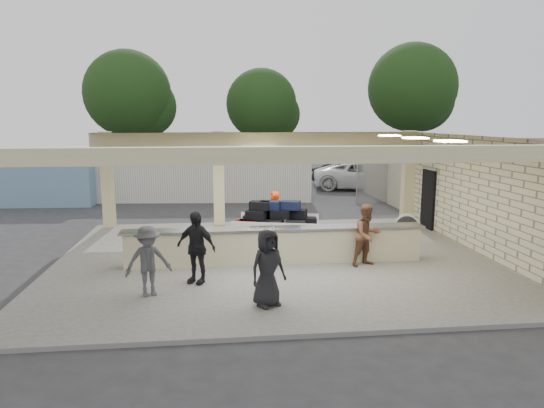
{
  "coord_description": "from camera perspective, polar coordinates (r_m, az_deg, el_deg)",
  "views": [
    {
      "loc": [
        -1.5,
        -13.18,
        3.95
      ],
      "look_at": [
        0.07,
        1.0,
        1.47
      ],
      "focal_mm": 32.0,
      "sensor_mm": 36.0,
      "label": 1
    }
  ],
  "objects": [
    {
      "name": "tree_left",
      "position": [
        37.88,
        -16.07,
        11.97
      ],
      "size": [
        6.6,
        6.3,
        9.0
      ],
      "color": "#382619",
      "rests_on": "ground"
    },
    {
      "name": "passenger_b",
      "position": [
        11.67,
        -8.94,
        -5.05
      ],
      "size": [
        1.07,
        0.82,
        1.74
      ],
      "primitive_type": "imported",
      "rotation": [
        0.0,
        0.0,
        -0.5
      ],
      "color": "black",
      "rests_on": "pavilion"
    },
    {
      "name": "ground",
      "position": [
        13.84,
        0.16,
        -6.72
      ],
      "size": [
        120.0,
        120.0,
        0.0
      ],
      "primitive_type": "plane",
      "color": "#2C2C2E",
      "rests_on": "ground"
    },
    {
      "name": "car_white_a",
      "position": [
        28.33,
        10.73,
        3.29
      ],
      "size": [
        6.0,
        3.89,
        1.58
      ],
      "primitive_type": "imported",
      "rotation": [
        0.0,
        0.0,
        1.33
      ],
      "color": "white",
      "rests_on": "ground"
    },
    {
      "name": "baggage_counter",
      "position": [
        13.2,
        0.41,
        -4.9
      ],
      "size": [
        8.2,
        0.58,
        0.98
      ],
      "color": "beige",
      "rests_on": "pavilion"
    },
    {
      "name": "fence",
      "position": [
        25.62,
        22.95,
        2.59
      ],
      "size": [
        12.06,
        0.06,
        2.03
      ],
      "color": "gray",
      "rests_on": "ground"
    },
    {
      "name": "container_white",
      "position": [
        24.64,
        -9.93,
        3.6
      ],
      "size": [
        12.35,
        3.39,
        2.64
      ],
      "primitive_type": "cube",
      "rotation": [
        0.0,
        0.0,
        -0.08
      ],
      "color": "silver",
      "rests_on": "ground"
    },
    {
      "name": "passenger_d",
      "position": [
        10.15,
        -0.52,
        -7.51
      ],
      "size": [
        0.86,
        0.66,
        1.64
      ],
      "primitive_type": "imported",
      "rotation": [
        0.0,
        0.0,
        0.47
      ],
      "color": "black",
      "rests_on": "pavilion"
    },
    {
      "name": "pavilion",
      "position": [
        14.19,
        0.72,
        -0.7
      ],
      "size": [
        12.01,
        10.0,
        3.55
      ],
      "color": "#5F5C58",
      "rests_on": "ground"
    },
    {
      "name": "luggage_cart",
      "position": [
        14.66,
        0.37,
        -2.11
      ],
      "size": [
        2.78,
        2.1,
        1.45
      ],
      "rotation": [
        0.0,
        0.0,
        -0.25
      ],
      "color": "silver",
      "rests_on": "pavilion"
    },
    {
      "name": "tree_right",
      "position": [
        41.54,
        16.48,
        12.6
      ],
      "size": [
        7.2,
        7.0,
        10.0
      ],
      "color": "#382619",
      "rests_on": "ground"
    },
    {
      "name": "passenger_c",
      "position": [
        11.05,
        -14.36,
        -6.53
      ],
      "size": [
        1.08,
        0.69,
        1.58
      ],
      "primitive_type": "imported",
      "rotation": [
        0.0,
        0.0,
        0.36
      ],
      "color": "#444548",
      "rests_on": "pavilion"
    },
    {
      "name": "baggage_handler",
      "position": [
        15.07,
        0.2,
        -1.67
      ],
      "size": [
        0.35,
        0.62,
        1.68
      ],
      "primitive_type": "imported",
      "rotation": [
        0.0,
        0.0,
        4.68
      ],
      "color": "red",
      "rests_on": "pavilion"
    },
    {
      "name": "adjacent_building",
      "position": [
        25.77,
        19.03,
        4.1
      ],
      "size": [
        6.0,
        8.0,
        3.2
      ],
      "primitive_type": "cube",
      "color": "#B3B18E",
      "rests_on": "ground"
    },
    {
      "name": "car_dark",
      "position": [
        30.07,
        8.96,
        3.55
      ],
      "size": [
        4.43,
        3.32,
        1.41
      ],
      "primitive_type": "imported",
      "rotation": [
        0.0,
        0.0,
        1.08
      ],
      "color": "black",
      "rests_on": "ground"
    },
    {
      "name": "tree_mid",
      "position": [
        39.54,
        -0.8,
        11.33
      ],
      "size": [
        6.0,
        5.6,
        8.0
      ],
      "color": "#382619",
      "rests_on": "ground"
    },
    {
      "name": "car_white_b",
      "position": [
        31.32,
        22.08,
        3.2
      ],
      "size": [
        4.74,
        2.66,
        1.41
      ],
      "primitive_type": "imported",
      "rotation": [
        0.0,
        0.0,
        1.8
      ],
      "color": "white",
      "rests_on": "ground"
    },
    {
      "name": "drum_fan",
      "position": [
        16.17,
        15.65,
        -2.56
      ],
      "size": [
        0.83,
        0.59,
        0.89
      ],
      "rotation": [
        0.0,
        0.0,
        -0.46
      ],
      "color": "silver",
      "rests_on": "pavilion"
    },
    {
      "name": "passenger_a",
      "position": [
        13.14,
        11.14,
        -3.59
      ],
      "size": [
        0.89,
        0.63,
        1.67
      ],
      "primitive_type": "imported",
      "rotation": [
        0.0,
        0.0,
        0.37
      ],
      "color": "brown",
      "rests_on": "pavilion"
    }
  ]
}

